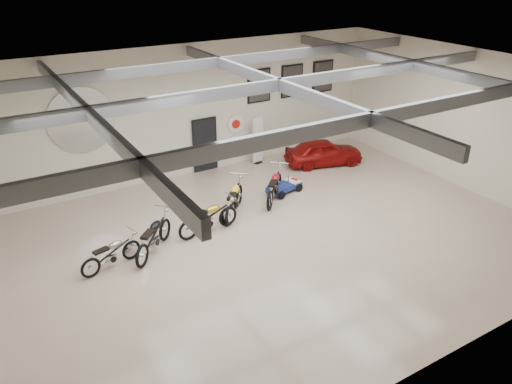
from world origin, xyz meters
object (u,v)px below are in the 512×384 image
motorcycle_black (153,236)px  motorcycle_yellow (234,199)px  go_kart (287,184)px  vintage_car (324,152)px  motorcycle_red (274,186)px  banner_stand (258,141)px  motorcycle_gold (208,217)px  motorcycle_silver (111,253)px

motorcycle_black → motorcycle_yellow: (3.14, 0.89, 0.01)m
motorcycle_black → motorcycle_yellow: 3.26m
motorcycle_yellow → go_kart: (2.49, 0.55, -0.27)m
motorcycle_yellow → vintage_car: bearing=-28.2°
motorcycle_red → go_kart: (0.80, 0.38, -0.26)m
banner_stand → motorcycle_black: bearing=-155.6°
motorcycle_yellow → motorcycle_gold: bearing=159.3°
motorcycle_yellow → motorcycle_red: 1.70m
motorcycle_yellow → motorcycle_silver: bearing=144.7°
motorcycle_silver → motorcycle_yellow: size_ratio=0.83×
motorcycle_yellow → vintage_car: size_ratio=0.69×
go_kart → vintage_car: bearing=14.2°
vintage_car → motorcycle_red: bearing=132.8°
motorcycle_silver → vintage_car: vintage_car is taller
motorcycle_black → go_kart: size_ratio=1.29×
banner_stand → motorcycle_black: size_ratio=0.91×
motorcycle_black → vintage_car: (8.36, 2.81, -0.02)m
motorcycle_black → motorcycle_gold: bearing=-37.0°
motorcycle_yellow → go_kart: bearing=-35.9°
motorcycle_gold → motorcycle_red: motorcycle_red is taller
motorcycle_gold → vintage_car: (6.50, 2.58, 0.00)m
banner_stand → motorcycle_yellow: (-2.99, -3.41, -0.40)m
motorcycle_black → motorcycle_red: motorcycle_red is taller
banner_stand → motorcycle_red: size_ratio=0.90×
go_kart → motorcycle_red: bearing=-166.7°
vintage_car → motorcycle_gold: bearing=128.1°
motorcycle_red → motorcycle_yellow: bearing=140.2°
go_kart → vintage_car: 3.06m
banner_stand → motorcycle_gold: 5.92m
motorcycle_silver → motorcycle_yellow: 4.54m
motorcycle_gold → motorcycle_red: 3.09m
banner_stand → go_kart: (-0.49, -2.86, -0.67)m
motorcycle_silver → motorcycle_red: size_ratio=0.84×
motorcycle_black → motorcycle_gold: 1.88m
motorcycle_yellow → banner_stand: bearing=0.5°
motorcycle_silver → motorcycle_black: bearing=-8.8°
motorcycle_silver → motorcycle_gold: bearing=-8.1°
motorcycle_black → banner_stand: bearing=-8.8°
motorcycle_silver → motorcycle_red: (6.12, 1.19, 0.09)m
banner_stand → motorcycle_gold: banner_stand is taller
banner_stand → vintage_car: banner_stand is taller
banner_stand → motorcycle_red: (-1.29, -3.25, -0.41)m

